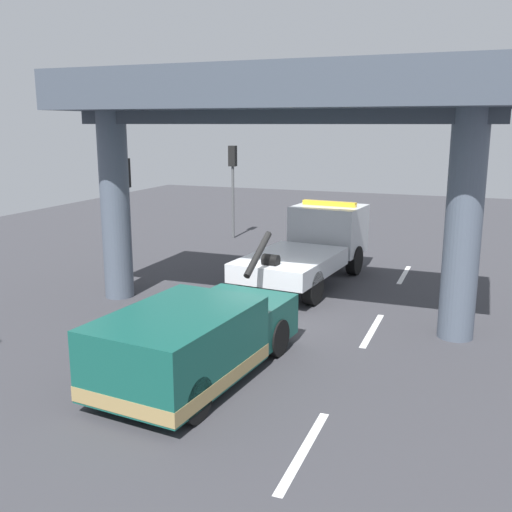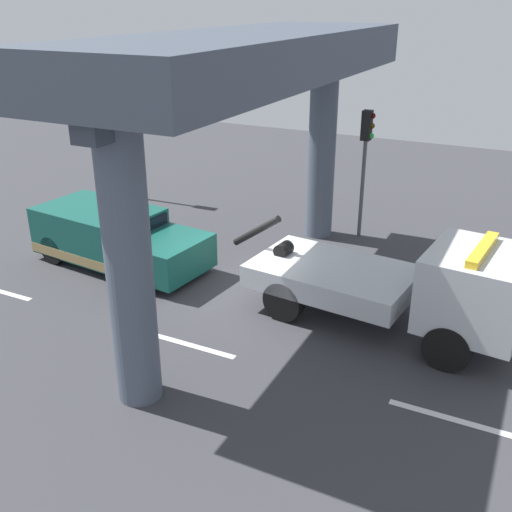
{
  "view_description": "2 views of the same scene",
  "coord_description": "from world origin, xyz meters",
  "views": [
    {
      "loc": [
        -14.18,
        -5.22,
        5.09
      ],
      "look_at": [
        0.62,
        0.54,
        1.52
      ],
      "focal_mm": 41.3,
      "sensor_mm": 36.0,
      "label": 1
    },
    {
      "loc": [
        6.6,
        -12.43,
        7.16
      ],
      "look_at": [
        0.37,
        0.03,
        1.09
      ],
      "focal_mm": 41.81,
      "sensor_mm": 36.0,
      "label": 2
    }
  ],
  "objects": [
    {
      "name": "overpass_structure",
      "position": [
        0.27,
        0.0,
        5.45
      ],
      "size": [
        3.6,
        11.64,
        6.47
      ],
      "color": "#4C5666",
      "rests_on": "ground"
    },
    {
      "name": "ground_plane",
      "position": [
        0.0,
        0.0,
        -0.05
      ],
      "size": [
        60.0,
        40.0,
        0.1
      ],
      "primitive_type": "cube",
      "color": "#38383D"
    },
    {
      "name": "traffic_light_near",
      "position": [
        -6.98,
        5.3,
        2.94
      ],
      "size": [
        0.39,
        0.32,
        4.02
      ],
      "color": "#515456",
      "rests_on": "ground"
    },
    {
      "name": "towed_van_green",
      "position": [
        -4.18,
        0.01,
        0.78
      ],
      "size": [
        5.38,
        2.67,
        1.58
      ],
      "color": "#145147",
      "rests_on": "ground"
    },
    {
      "name": "traffic_cone_orange",
      "position": [
        0.14,
        1.52,
        0.31
      ],
      "size": [
        0.55,
        0.55,
        0.65
      ],
      "color": "orange",
      "rests_on": "ground"
    },
    {
      "name": "traffic_light_far",
      "position": [
        1.52,
        5.3,
        2.95
      ],
      "size": [
        0.39,
        0.32,
        4.04
      ],
      "color": "#515456",
      "rests_on": "ground"
    },
    {
      "name": "tow_truck_white",
      "position": [
        4.34,
        -0.08,
        1.2
      ],
      "size": [
        7.34,
        2.97,
        2.46
      ],
      "color": "silver",
      "rests_on": "ground"
    },
    {
      "name": "lane_stripe_mid",
      "position": [
        0.0,
        -2.86,
        0.0
      ],
      "size": [
        2.6,
        0.16,
        0.01
      ],
      "primitive_type": "cube",
      "color": "silver",
      "rests_on": "ground"
    },
    {
      "name": "lane_stripe_east",
      "position": [
        6.0,
        -2.86,
        0.0
      ],
      "size": [
        2.6,
        0.16,
        0.01
      ],
      "primitive_type": "cube",
      "color": "silver",
      "rests_on": "ground"
    }
  ]
}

